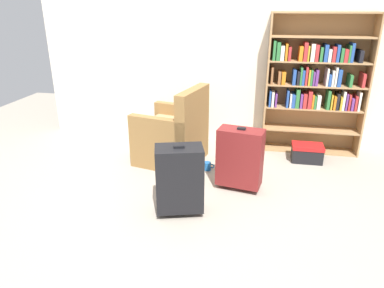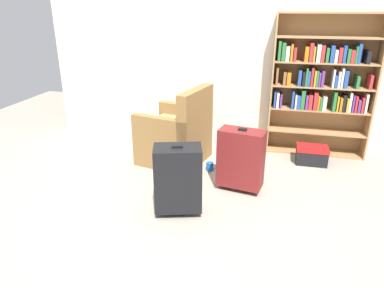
{
  "view_description": "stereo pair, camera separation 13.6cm",
  "coord_description": "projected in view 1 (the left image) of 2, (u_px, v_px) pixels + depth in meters",
  "views": [
    {
      "loc": [
        0.6,
        -2.62,
        1.76
      ],
      "look_at": [
        0.03,
        0.37,
        0.55
      ],
      "focal_mm": 32.9,
      "sensor_mm": 36.0,
      "label": 1
    },
    {
      "loc": [
        0.73,
        -2.59,
        1.76
      ],
      "look_at": [
        0.03,
        0.37,
        0.55
      ],
      "focal_mm": 32.9,
      "sensor_mm": 36.0,
      "label": 2
    }
  ],
  "objects": [
    {
      "name": "ground_plane",
      "position": [
        181.0,
        216.0,
        3.15
      ],
      "size": [
        8.09,
        8.09,
        0.0
      ],
      "primitive_type": "plane",
      "color": "#9E9384"
    },
    {
      "name": "back_wall",
      "position": [
        213.0,
        43.0,
        4.5
      ],
      "size": [
        4.62,
        0.1,
        2.6
      ],
      "primitive_type": "cube",
      "color": "beige",
      "rests_on": "ground"
    },
    {
      "name": "bookshelf",
      "position": [
        315.0,
        82.0,
        4.26
      ],
      "size": [
        1.18,
        0.28,
        1.69
      ],
      "color": "#A87F51",
      "rests_on": "ground"
    },
    {
      "name": "armchair",
      "position": [
        174.0,
        136.0,
        4.15
      ],
      "size": [
        0.84,
        0.84,
        0.9
      ],
      "color": "olive",
      "rests_on": "ground"
    },
    {
      "name": "mug",
      "position": [
        208.0,
        166.0,
        4.0
      ],
      "size": [
        0.12,
        0.08,
        0.1
      ],
      "color": "#1959A5",
      "rests_on": "ground"
    },
    {
      "name": "storage_box",
      "position": [
        307.0,
        152.0,
        4.21
      ],
      "size": [
        0.36,
        0.25,
        0.21
      ],
      "color": "black",
      "rests_on": "ground"
    },
    {
      "name": "suitcase_black",
      "position": [
        179.0,
        179.0,
        3.08
      ],
      "size": [
        0.46,
        0.36,
        0.66
      ],
      "color": "black",
      "rests_on": "ground"
    },
    {
      "name": "suitcase_dark_red",
      "position": [
        240.0,
        157.0,
        3.5
      ],
      "size": [
        0.48,
        0.3,
        0.66
      ],
      "color": "maroon",
      "rests_on": "ground"
    }
  ]
}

